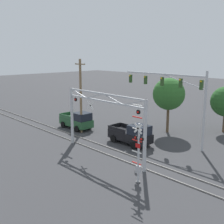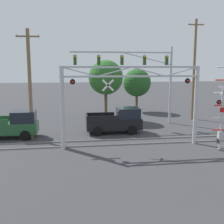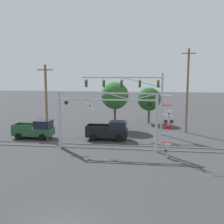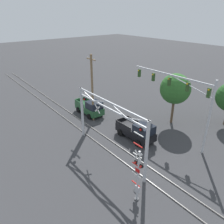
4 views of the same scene
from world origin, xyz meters
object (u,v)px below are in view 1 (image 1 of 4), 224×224
crossing_gantry (103,116)px  pickup_truck_following (77,121)px  pickup_truck_lead (132,134)px  background_tree_beyond_span (169,94)px  crossing_signal_mast (138,154)px  utility_pole_left (81,95)px  traffic_signal_span (179,92)px

crossing_gantry → pickup_truck_following: crossing_gantry is taller
crossing_gantry → pickup_truck_lead: bearing=94.7°
crossing_gantry → background_tree_beyond_span: size_ratio=1.56×
crossing_gantry → crossing_signal_mast: crossing_gantry is taller
pickup_truck_following → crossing_gantry: bearing=-22.4°
pickup_truck_lead → utility_pole_left: (-7.25, -1.16, 3.47)m
pickup_truck_lead → pickup_truck_following: same height
crossing_gantry → utility_pole_left: (-7.61, 3.19, 0.75)m
traffic_signal_span → utility_pole_left: bearing=-156.2°
crossing_gantry → pickup_truck_following: (-9.31, 3.84, -2.72)m
pickup_truck_lead → utility_pole_left: bearing=-170.9°
traffic_signal_span → background_tree_beyond_span: traffic_signal_span is taller
traffic_signal_span → crossing_gantry: bearing=-110.4°
pickup_truck_lead → crossing_signal_mast: bearing=-44.6°
crossing_signal_mast → traffic_signal_span: bearing=107.6°
pickup_truck_lead → background_tree_beyond_span: background_tree_beyond_span is taller
crossing_signal_mast → pickup_truck_lead: size_ratio=1.21×
crossing_signal_mast → background_tree_beyond_span: background_tree_beyond_span is taller
traffic_signal_span → utility_pole_left: size_ratio=1.17×
crossing_gantry → background_tree_beyond_span: (-0.54, 10.91, 0.89)m
traffic_signal_span → pickup_truck_following: (-12.23, -3.99, -4.51)m
crossing_signal_mast → traffic_signal_span: (-3.11, 9.79, 3.32)m
crossing_signal_mast → pickup_truck_following: bearing=159.3°
pickup_truck_following → utility_pole_left: 3.92m
utility_pole_left → background_tree_beyond_span: 10.47m
background_tree_beyond_span → crossing_gantry: bearing=-87.2°
crossing_gantry → pickup_truck_lead: size_ratio=2.11×
pickup_truck_following → pickup_truck_lead: bearing=3.3°
crossing_gantry → background_tree_beyond_span: background_tree_beyond_span is taller
traffic_signal_span → pickup_truck_following: 13.63m
traffic_signal_span → pickup_truck_lead: (-3.27, -3.48, -4.51)m
utility_pole_left → background_tree_beyond_span: utility_pole_left is taller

